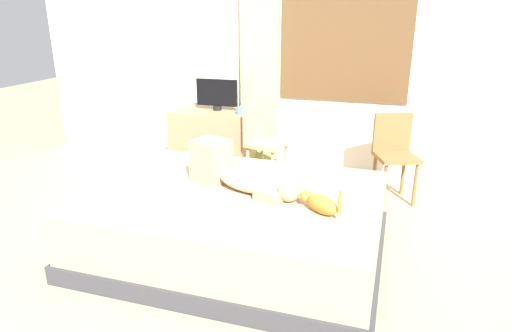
{
  "coord_description": "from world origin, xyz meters",
  "views": [
    {
      "loc": [
        1.21,
        -2.86,
        1.83
      ],
      "look_at": [
        0.21,
        0.3,
        0.67
      ],
      "focal_mm": 31.64,
      "sensor_mm": 36.0,
      "label": 1
    }
  ],
  "objects_px": {
    "chair_spare": "(394,150)",
    "person_lying": "(240,174)",
    "tv_monitor": "(217,94)",
    "cup": "(240,110)",
    "cat": "(320,203)",
    "desk": "(214,141)",
    "bed": "(236,223)",
    "chair_by_desk": "(261,139)"
  },
  "relations": [
    {
      "from": "desk",
      "to": "chair_by_desk",
      "type": "relative_size",
      "value": 1.05
    },
    {
      "from": "desk",
      "to": "tv_monitor",
      "type": "distance_m",
      "value": 0.56
    },
    {
      "from": "person_lying",
      "to": "cup",
      "type": "relative_size",
      "value": 11.19
    },
    {
      "from": "bed",
      "to": "chair_spare",
      "type": "xyz_separation_m",
      "value": [
        1.12,
        1.5,
        0.25
      ]
    },
    {
      "from": "cat",
      "to": "tv_monitor",
      "type": "relative_size",
      "value": 0.65
    },
    {
      "from": "tv_monitor",
      "to": "chair_by_desk",
      "type": "xyz_separation_m",
      "value": [
        0.59,
        -0.2,
        -0.41
      ]
    },
    {
      "from": "desk",
      "to": "person_lying",
      "type": "bearing_deg",
      "value": -60.88
    },
    {
      "from": "bed",
      "to": "cup",
      "type": "height_order",
      "value": "cup"
    },
    {
      "from": "cat",
      "to": "cup",
      "type": "xyz_separation_m",
      "value": [
        -1.2,
        1.76,
        0.19
      ]
    },
    {
      "from": "bed",
      "to": "chair_spare",
      "type": "relative_size",
      "value": 2.59
    },
    {
      "from": "cup",
      "to": "chair_by_desk",
      "type": "xyz_separation_m",
      "value": [
        0.27,
        -0.08,
        -0.27
      ]
    },
    {
      "from": "cat",
      "to": "desk",
      "type": "height_order",
      "value": "desk"
    },
    {
      "from": "desk",
      "to": "chair_spare",
      "type": "xyz_separation_m",
      "value": [
        2.02,
        -0.2,
        0.14
      ]
    },
    {
      "from": "bed",
      "to": "chair_spare",
      "type": "bearing_deg",
      "value": 53.29
    },
    {
      "from": "person_lying",
      "to": "cat",
      "type": "relative_size",
      "value": 3.0
    },
    {
      "from": "chair_by_desk",
      "to": "desk",
      "type": "bearing_deg",
      "value": 162.62
    },
    {
      "from": "cup",
      "to": "chair_by_desk",
      "type": "bearing_deg",
      "value": -16.82
    },
    {
      "from": "chair_spare",
      "to": "person_lying",
      "type": "bearing_deg",
      "value": -127.95
    },
    {
      "from": "cat",
      "to": "cup",
      "type": "distance_m",
      "value": 2.13
    },
    {
      "from": "person_lying",
      "to": "cup",
      "type": "bearing_deg",
      "value": 109.41
    },
    {
      "from": "tv_monitor",
      "to": "cup",
      "type": "distance_m",
      "value": 0.37
    },
    {
      "from": "chair_spare",
      "to": "bed",
      "type": "bearing_deg",
      "value": -126.71
    },
    {
      "from": "desk",
      "to": "tv_monitor",
      "type": "xyz_separation_m",
      "value": [
        0.06,
        0.0,
        0.55
      ]
    },
    {
      "from": "bed",
      "to": "tv_monitor",
      "type": "xyz_separation_m",
      "value": [
        -0.84,
        1.71,
        0.67
      ]
    },
    {
      "from": "cat",
      "to": "desk",
      "type": "bearing_deg",
      "value": 129.94
    },
    {
      "from": "cat",
      "to": "tv_monitor",
      "type": "xyz_separation_m",
      "value": [
        -1.51,
        1.88,
        0.34
      ]
    },
    {
      "from": "tv_monitor",
      "to": "chair_by_desk",
      "type": "relative_size",
      "value": 0.56
    },
    {
      "from": "desk",
      "to": "tv_monitor",
      "type": "relative_size",
      "value": 1.87
    },
    {
      "from": "cat",
      "to": "cup",
      "type": "height_order",
      "value": "cup"
    },
    {
      "from": "cat",
      "to": "chair_by_desk",
      "type": "bearing_deg",
      "value": 118.95
    },
    {
      "from": "tv_monitor",
      "to": "cup",
      "type": "height_order",
      "value": "tv_monitor"
    },
    {
      "from": "bed",
      "to": "person_lying",
      "type": "xyz_separation_m",
      "value": [
        0.01,
        0.08,
        0.38
      ]
    },
    {
      "from": "tv_monitor",
      "to": "chair_spare",
      "type": "xyz_separation_m",
      "value": [
        1.96,
        -0.2,
        -0.41
      ]
    },
    {
      "from": "cat",
      "to": "chair_by_desk",
      "type": "height_order",
      "value": "chair_by_desk"
    },
    {
      "from": "bed",
      "to": "chair_spare",
      "type": "height_order",
      "value": "chair_spare"
    },
    {
      "from": "bed",
      "to": "desk",
      "type": "height_order",
      "value": "desk"
    },
    {
      "from": "chair_by_desk",
      "to": "cat",
      "type": "bearing_deg",
      "value": -61.05
    },
    {
      "from": "chair_by_desk",
      "to": "chair_spare",
      "type": "distance_m",
      "value": 1.37
    },
    {
      "from": "desk",
      "to": "chair_spare",
      "type": "bearing_deg",
      "value": -5.79
    },
    {
      "from": "tv_monitor",
      "to": "chair_spare",
      "type": "distance_m",
      "value": 2.01
    },
    {
      "from": "cat",
      "to": "desk",
      "type": "distance_m",
      "value": 2.46
    },
    {
      "from": "chair_spare",
      "to": "cat",
      "type": "bearing_deg",
      "value": -104.95
    }
  ]
}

